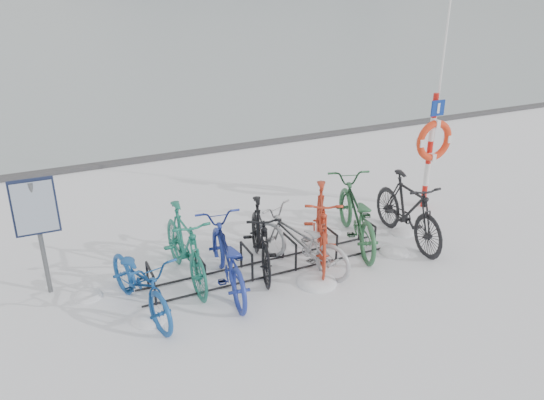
# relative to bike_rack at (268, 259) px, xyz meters

# --- Properties ---
(ground) EXTENTS (900.00, 900.00, 0.00)m
(ground) POSITION_rel_bike_rack_xyz_m (0.00, 0.00, -0.18)
(ground) COLOR white
(ground) RESTS_ON ground
(quay_edge) EXTENTS (400.00, 0.25, 0.10)m
(quay_edge) POSITION_rel_bike_rack_xyz_m (0.00, 5.90, -0.13)
(quay_edge) COLOR #3F3F42
(quay_edge) RESTS_ON ground
(bike_rack) EXTENTS (4.00, 0.48, 0.46)m
(bike_rack) POSITION_rel_bike_rack_xyz_m (0.00, 0.00, 0.00)
(bike_rack) COLOR black
(bike_rack) RESTS_ON ground
(info_board) EXTENTS (0.58, 0.23, 1.72)m
(info_board) POSITION_rel_bike_rack_xyz_m (-3.09, 0.72, 1.06)
(info_board) COLOR #595B5E
(info_board) RESTS_ON ground
(lifebuoy_station) EXTENTS (0.78, 0.22, 4.03)m
(lifebuoy_station) POSITION_rel_bike_rack_xyz_m (3.74, 0.83, 1.17)
(lifebuoy_station) COLOR red
(lifebuoy_station) RESTS_ON ground
(bike_0) EXTENTS (1.00, 1.90, 0.95)m
(bike_0) POSITION_rel_bike_rack_xyz_m (-1.99, -0.25, 0.29)
(bike_0) COLOR #164990
(bike_0) RESTS_ON ground
(bike_1) EXTENTS (0.57, 1.91, 1.14)m
(bike_1) POSITION_rel_bike_rack_xyz_m (-1.21, 0.28, 0.39)
(bike_1) COLOR #1B6B58
(bike_1) RESTS_ON ground
(bike_2) EXTENTS (0.90, 2.00, 1.01)m
(bike_2) POSITION_rel_bike_rack_xyz_m (-0.74, -0.18, 0.32)
(bike_2) COLOR navy
(bike_2) RESTS_ON ground
(bike_3) EXTENTS (0.95, 1.85, 1.07)m
(bike_3) POSITION_rel_bike_rack_xyz_m (-0.07, 0.13, 0.35)
(bike_3) COLOR black
(bike_3) RESTS_ON ground
(bike_4) EXTENTS (1.33, 1.90, 0.94)m
(bike_4) POSITION_rel_bike_rack_xyz_m (0.48, -0.13, 0.29)
(bike_4) COLOR #A3A5AA
(bike_4) RESTS_ON ground
(bike_5) EXTENTS (1.40, 2.02, 1.19)m
(bike_5) POSITION_rel_bike_rack_xyz_m (0.92, 0.01, 0.42)
(bike_5) COLOR #AF311B
(bike_5) RESTS_ON ground
(bike_6) EXTENTS (1.34, 2.23, 1.10)m
(bike_6) POSITION_rel_bike_rack_xyz_m (1.70, 0.22, 0.37)
(bike_6) COLOR #295C38
(bike_6) RESTS_ON ground
(bike_7) EXTENTS (0.72, 2.00, 1.18)m
(bike_7) POSITION_rel_bike_rack_xyz_m (2.53, -0.09, 0.41)
(bike_7) COLOR black
(bike_7) RESTS_ON ground
(snow_drifts) EXTENTS (5.66, 1.92, 0.21)m
(snow_drifts) POSITION_rel_bike_rack_xyz_m (0.37, -0.09, -0.18)
(snow_drifts) COLOR white
(snow_drifts) RESTS_ON ground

